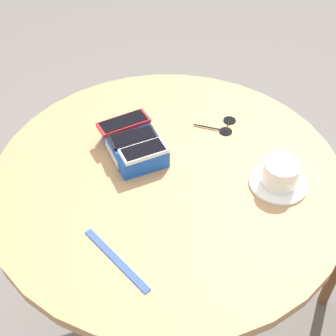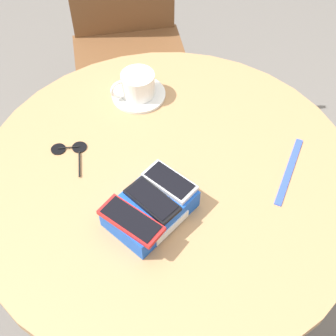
{
  "view_description": "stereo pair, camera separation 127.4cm",
  "coord_description": "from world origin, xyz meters",
  "views": [
    {
      "loc": [
        0.66,
        -0.52,
        1.58
      ],
      "look_at": [
        0.0,
        0.0,
        0.75
      ],
      "focal_mm": 50.0,
      "sensor_mm": 36.0,
      "label": 1
    },
    {
      "loc": [
        -0.6,
        -0.31,
        1.59
      ],
      "look_at": [
        0.0,
        0.0,
        0.75
      ],
      "focal_mm": 50.0,
      "sensor_mm": 36.0,
      "label": 2
    }
  ],
  "objects": [
    {
      "name": "phone_white",
      "position": [
        -0.06,
        -0.03,
        0.78
      ],
      "size": [
        0.08,
        0.13,
        0.01
      ],
      "color": "silver",
      "rests_on": "phone_box"
    },
    {
      "name": "sunglasses",
      "position": [
        -0.05,
        0.24,
        0.73
      ],
      "size": [
        0.1,
        0.11,
        0.01
      ],
      "color": "black",
      "rests_on": "round_table"
    },
    {
      "name": "phone_black",
      "position": [
        -0.12,
        -0.02,
        0.78
      ],
      "size": [
        0.09,
        0.13,
        0.01
      ],
      "color": "black",
      "rests_on": "phone_box"
    },
    {
      "name": "lanyard_strap",
      "position": [
        0.14,
        -0.25,
        0.73
      ],
      "size": [
        0.21,
        0.03,
        0.0
      ],
      "primitive_type": "cube",
      "rotation": [
        0.0,
        0.0,
        0.07
      ],
      "color": "blue",
      "rests_on": "round_table"
    },
    {
      "name": "saucer",
      "position": [
        0.2,
        0.19,
        0.73
      ],
      "size": [
        0.14,
        0.14,
        0.01
      ],
      "primitive_type": "cylinder",
      "color": "white",
      "rests_on": "round_table"
    },
    {
      "name": "phone_red",
      "position": [
        -0.18,
        -0.01,
        0.78
      ],
      "size": [
        0.08,
        0.15,
        0.01
      ],
      "color": "red",
      "rests_on": "phone_box"
    },
    {
      "name": "coffee_cup",
      "position": [
        0.2,
        0.19,
        0.77
      ],
      "size": [
        0.11,
        0.1,
        0.06
      ],
      "color": "white",
      "rests_on": "saucer"
    },
    {
      "name": "ground_plane",
      "position": [
        0.0,
        0.0,
        0.0
      ],
      "size": [
        8.0,
        8.0,
        0.0
      ],
      "primitive_type": "plane",
      "color": "slate"
    },
    {
      "name": "phone_box",
      "position": [
        -0.12,
        -0.02,
        0.75
      ],
      "size": [
        0.21,
        0.17,
        0.05
      ],
      "color": "blue",
      "rests_on": "round_table"
    },
    {
      "name": "round_table",
      "position": [
        0.0,
        0.0,
        0.61
      ],
      "size": [
        0.91,
        0.91,
        0.73
      ],
      "color": "#2D2D2D",
      "rests_on": "ground_plane"
    }
  ]
}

